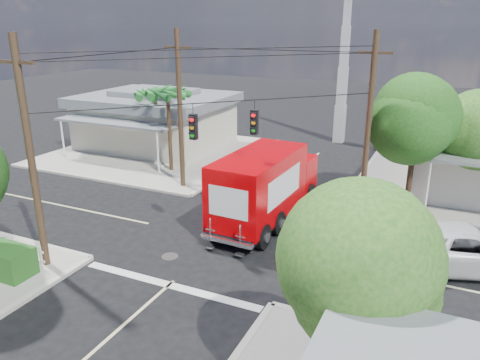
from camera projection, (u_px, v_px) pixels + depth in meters
The scene contains 14 objects.
ground at pixel (221, 239), 21.16m from camera, with size 120.00×120.00×0.00m, color black.
sidewalk_nw at pixel (158, 152), 34.81m from camera, with size 14.12×14.12×0.14m.
road_markings at pixel (206, 253), 19.89m from camera, with size 32.00×32.00×0.01m.
building_nw at pixel (156, 119), 35.92m from camera, with size 10.80×10.20×4.30m.
radio_tower at pixel (343, 71), 36.30m from camera, with size 0.80×0.80×17.00m.
tree_ne_front at pixel (417, 121), 22.55m from camera, with size 4.21×4.14×6.66m.
tree_ne_back at pixel (474, 129), 23.59m from camera, with size 3.77×3.66×5.82m.
tree_se at pixel (346, 263), 10.84m from camera, with size 3.67×3.54×5.62m.
palm_nw_front at pixel (168, 94), 28.96m from camera, with size 3.01×3.08×5.59m.
palm_nw_back at pixel (155, 95), 31.16m from camera, with size 3.01×3.08×5.19m.
utility_poles at pixel (205, 127), 21.66m from camera, with size 12.00×10.68×9.00m.
vending_boxes at pixel (391, 201), 23.67m from camera, with size 1.90×0.50×1.10m.
delivery_truck at pixel (265, 186), 22.55m from camera, with size 2.99×8.36×3.57m.
parked_car at pixel (467, 248), 18.40m from camera, with size 2.90×6.28×1.75m, color silver.
Camera 1 is at (8.83, -17.02, 9.36)m, focal length 35.00 mm.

